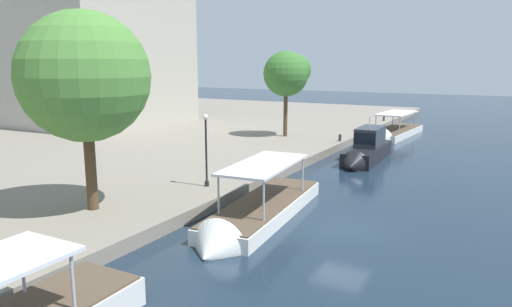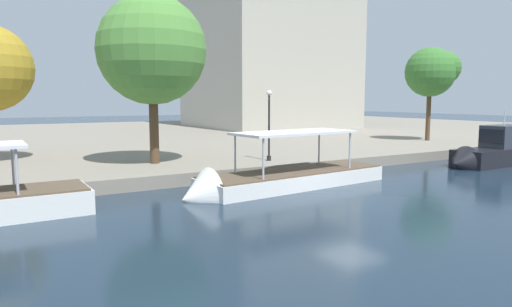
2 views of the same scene
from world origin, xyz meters
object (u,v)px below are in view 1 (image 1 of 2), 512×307
Objects in this scene: motor_yacht_3 at (366,151)px; tree_3 at (78,76)px; tree_0 at (288,73)px; tour_boat_2 at (256,217)px; mooring_bollard_1 at (340,137)px; mooring_bollard_0 at (384,118)px; tour_boat_4 at (392,135)px; lamp_post at (206,148)px.

tree_3 reaches higher than motor_yacht_3.
tree_0 is at bearing 3.37° from tree_3.
tour_boat_2 is at bearing -158.47° from tree_0.
motor_yacht_3 is at bearing -140.08° from mooring_bollard_1.
motor_yacht_3 is (17.46, -0.63, 0.56)m from tour_boat_2.
mooring_bollard_0 is (39.98, 3.56, 0.84)m from tour_boat_2.
tour_boat_2 is 0.95× the size of tour_boat_4.
motor_yacht_3 is 23.98m from tree_3.
mooring_bollard_0 is (8.55, 3.07, 0.82)m from tour_boat_4.
tour_boat_2 is 40.14m from mooring_bollard_0.
motor_yacht_3 is at bearing -169.45° from mooring_bollard_0.
tree_3 is (-26.82, -1.58, 0.27)m from tree_0.
lamp_post is (-37.57, 1.13, 1.92)m from mooring_bollard_0.
tree_3 reaches higher than lamp_post.
tree_0 reaches higher than lamp_post.
mooring_bollard_0 is at bearing 179.66° from tour_boat_2.
lamp_post reaches higher than tour_boat_2.
mooring_bollard_0 is 19.10m from tree_0.
tree_0 reaches higher than motor_yacht_3.
tree_3 is at bearing 175.10° from mooring_bollard_0.
lamp_post is at bearing 175.70° from mooring_bollard_1.
tree_3 is (-4.20, 7.35, 7.03)m from tour_boat_2.
tree_3 is (-44.18, 3.79, 6.19)m from mooring_bollard_0.
motor_yacht_3 is 13.84× the size of mooring_bollard_1.
tour_boat_4 is 2.89× the size of lamp_post.
tree_0 is 26.87m from tree_3.
mooring_bollard_0 is at bearing -17.18° from tree_0.
lamp_post reaches higher than tour_boat_4.
tree_3 is at bearing -22.29° from motor_yacht_3.
tree_0 is (22.62, 8.93, 6.76)m from tour_boat_2.
tour_boat_2 is 5.95m from lamp_post.
tree_0 is (-17.35, 5.37, 5.92)m from mooring_bollard_0.
tree_0 is 0.87× the size of tree_3.
lamp_post is at bearing -21.86° from tree_3.
mooring_bollard_0 is (22.52, 4.19, 0.28)m from motor_yacht_3.
tour_boat_4 is (31.43, 0.49, 0.02)m from tour_boat_2.
tour_boat_2 is at bearing -117.16° from lamp_post.
lamp_post is at bearing -21.55° from motor_yacht_3.
motor_yacht_3 is at bearing -118.37° from tree_0.
tour_boat_4 is at bearing -43.77° from tree_0.
tour_boat_2 is 11.00m from tree_3.
lamp_post is 0.44× the size of tree_3.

